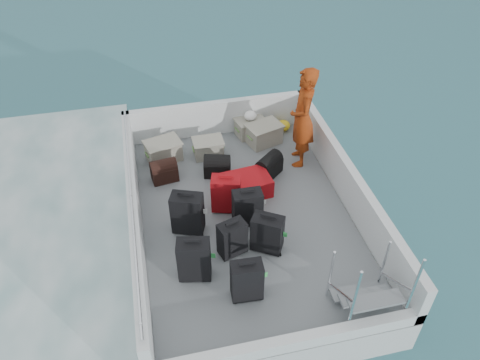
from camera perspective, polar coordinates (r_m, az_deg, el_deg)
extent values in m
plane|color=#1C5262|center=(8.11, 0.60, -7.31)|extent=(160.00, 160.00, 0.00)
cube|color=silver|center=(7.89, 0.61, -5.84)|extent=(3.60, 5.00, 0.60)
cube|color=slate|center=(7.67, 0.63, -4.24)|extent=(3.30, 4.70, 0.02)
cube|color=silver|center=(7.32, -12.68, -4.24)|extent=(0.14, 5.00, 0.70)
cube|color=silver|center=(7.91, 12.93, -0.31)|extent=(0.14, 5.00, 0.70)
cube|color=silver|center=(9.32, -2.85, 7.63)|extent=(3.60, 0.14, 0.70)
cube|color=silver|center=(6.14, 6.19, -19.12)|extent=(3.60, 0.14, 0.20)
cylinder|color=silver|center=(7.05, -13.14, -1.92)|extent=(0.04, 4.80, 0.04)
cube|color=black|center=(6.58, -5.61, -9.70)|extent=(0.49, 0.34, 0.70)
cube|color=black|center=(7.21, -6.40, -4.11)|extent=(0.54, 0.42, 0.71)
cube|color=black|center=(6.36, 0.84, -12.22)|extent=(0.44, 0.27, 0.65)
cube|color=black|center=(6.88, -0.96, -7.21)|extent=(0.46, 0.35, 0.60)
cube|color=#AB0D17|center=(7.54, -1.70, -1.73)|extent=(0.53, 0.40, 0.65)
cube|color=black|center=(6.94, 3.34, -6.57)|extent=(0.53, 0.47, 0.63)
cube|color=black|center=(7.31, 0.91, -3.45)|extent=(0.46, 0.27, 0.64)
cube|color=#AB0D17|center=(7.94, 0.65, -0.67)|extent=(0.90, 0.64, 0.33)
cube|color=gray|center=(8.78, -9.30, 3.46)|extent=(0.69, 0.56, 0.36)
cube|color=gray|center=(8.80, -3.89, 3.85)|extent=(0.53, 0.37, 0.32)
cube|color=gray|center=(9.34, 1.25, 6.39)|extent=(0.61, 0.48, 0.32)
cube|color=gray|center=(9.11, 2.94, 5.56)|extent=(0.72, 0.59, 0.37)
ellipsoid|color=yellow|center=(9.54, 5.28, 6.62)|extent=(0.28, 0.26, 0.22)
ellipsoid|color=white|center=(9.21, 1.27, 7.70)|extent=(0.24, 0.24, 0.18)
imported|color=#CA4513|center=(8.28, 7.63, 7.49)|extent=(0.59, 0.77, 1.87)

